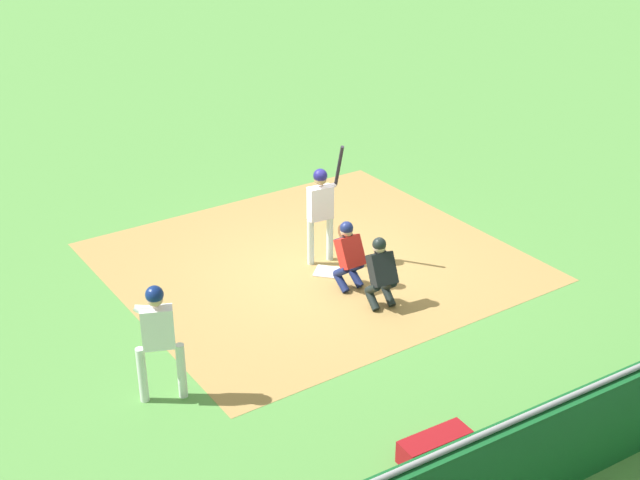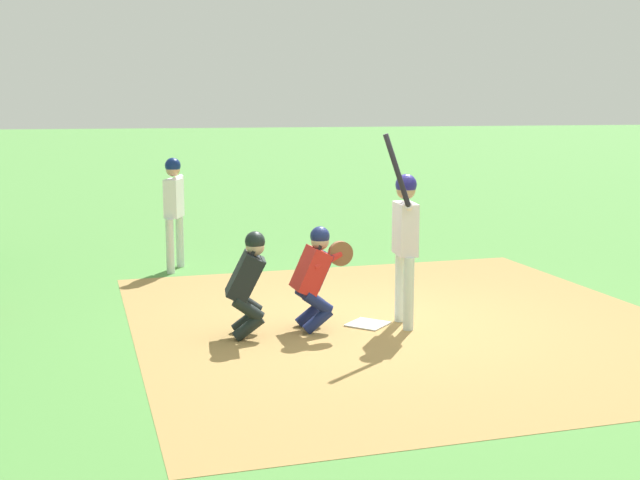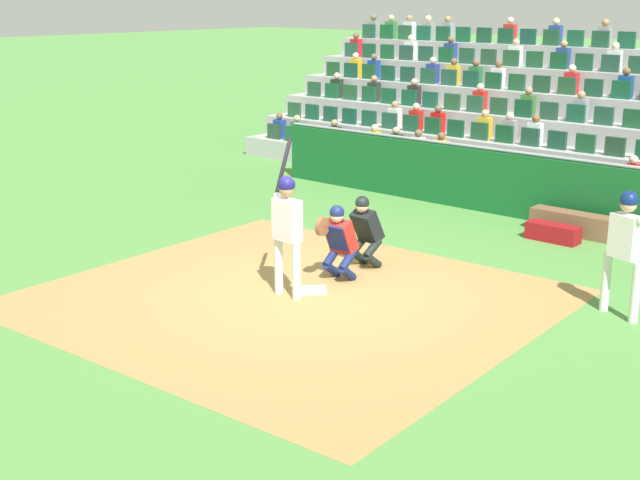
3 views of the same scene
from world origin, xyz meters
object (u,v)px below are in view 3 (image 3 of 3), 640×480
batter_at_plate (287,221)px  catcher_crouching (338,238)px  equipment_duffel_bag (553,233)px  home_plate_umpire (365,228)px  home_plate_marker (312,290)px  on_deck_batter (625,240)px  dugout_bench (610,230)px

batter_at_plate → catcher_crouching: batter_at_plate is taller
equipment_duffel_bag → home_plate_umpire: bearing=66.0°
home_plate_marker → on_deck_batter: size_ratio=0.24×
on_deck_batter → dugout_bench: bearing=-64.8°
equipment_duffel_bag → on_deck_batter: (-2.56, 3.04, 0.98)m
home_plate_marker → equipment_duffel_bag: size_ratio=0.44×
catcher_crouching → equipment_duffel_bag: bearing=-109.0°
home_plate_umpire → batter_at_plate: bearing=90.4°
home_plate_marker → catcher_crouching: catcher_crouching is taller
home_plate_marker → catcher_crouching: (0.04, -0.67, 0.70)m
home_plate_umpire → equipment_duffel_bag: size_ratio=1.28×
catcher_crouching → home_plate_marker: bearing=93.0°
catcher_crouching → dugout_bench: catcher_crouching is taller
dugout_bench → batter_at_plate: bearing=68.6°
home_plate_marker → on_deck_batter: 4.70m
catcher_crouching → dugout_bench: bearing=-114.6°
on_deck_batter → home_plate_marker: bearing=27.2°
dugout_bench → on_deck_batter: on_deck_batter is taller
home_plate_umpire → equipment_duffel_bag: home_plate_umpire is taller
home_plate_marker → equipment_duffel_bag: equipment_duffel_bag is taller
equipment_duffel_bag → on_deck_batter: size_ratio=0.54×
equipment_duffel_bag → dugout_bench: bearing=-139.9°
equipment_duffel_bag → catcher_crouching: bearing=71.5°
dugout_bench → on_deck_batter: size_ratio=1.69×
home_plate_marker → batter_at_plate: bearing=72.7°
batter_at_plate → dugout_bench: batter_at_plate is taller
home_plate_marker → on_deck_batter: bearing=-152.8°
dugout_bench → equipment_duffel_bag: bearing=39.7°
home_plate_marker → dugout_bench: 6.24m
catcher_crouching → on_deck_batter: on_deck_batter is taller
equipment_duffel_bag → on_deck_batter: 4.09m
batter_at_plate → catcher_crouching: bearing=-95.0°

